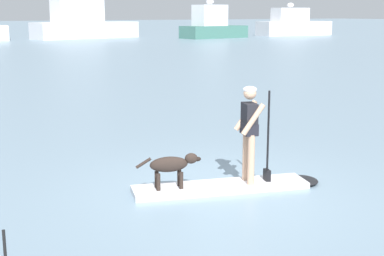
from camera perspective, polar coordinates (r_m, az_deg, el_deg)
name	(u,v)px	position (r m, az deg, el deg)	size (l,w,h in m)	color
ground_plane	(221,190)	(9.45, 3.01, -6.45)	(400.00, 400.00, 0.00)	gray
paddleboard	(233,186)	(9.50, 4.33, -6.05)	(3.36, 1.49, 0.10)	silver
person_paddler	(250,127)	(9.32, 6.09, 0.11)	(0.66, 0.57, 1.68)	tan
dog	(172,165)	(9.10, -2.13, -3.91)	(1.09, 0.40, 0.58)	#2D231E
moored_boat_far_port	(84,24)	(66.17, -11.28, 10.62)	(13.27, 6.12, 5.12)	silver
moored_boat_starboard	(213,26)	(65.86, 2.16, 10.65)	(8.52, 4.30, 4.52)	#3F7266
moored_boat_far_starboard	(293,25)	(74.80, 10.54, 10.56)	(10.42, 3.45, 4.23)	silver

